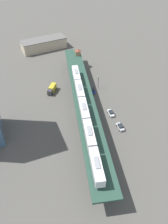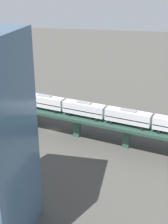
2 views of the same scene
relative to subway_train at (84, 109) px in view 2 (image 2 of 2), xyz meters
The scene contains 7 objects.
ground_plane 14.99m from the subway_train, 69.53° to the left, with size 400.00×400.00×0.00m, color #4C4944.
elevated_viaduct 11.80m from the subway_train, 69.43° to the left, with size 29.53×91.44×7.17m.
subway_train is the anchor object (origin of this frame).
street_car_silver 16.98m from the subway_train, 21.88° to the right, with size 2.06×4.46×1.89m.
street_car_blue 26.76m from the subway_train, 58.85° to the left, with size 2.42×4.61×1.89m.
street_car_white 16.69m from the subway_train, 14.10° to the left, with size 2.26×4.55×1.89m.
street_lamp 29.73m from the subway_train, 54.46° to the left, with size 0.44×0.44×6.94m.
Camera 2 is at (-81.02, -26.94, 42.62)m, focal length 50.00 mm.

